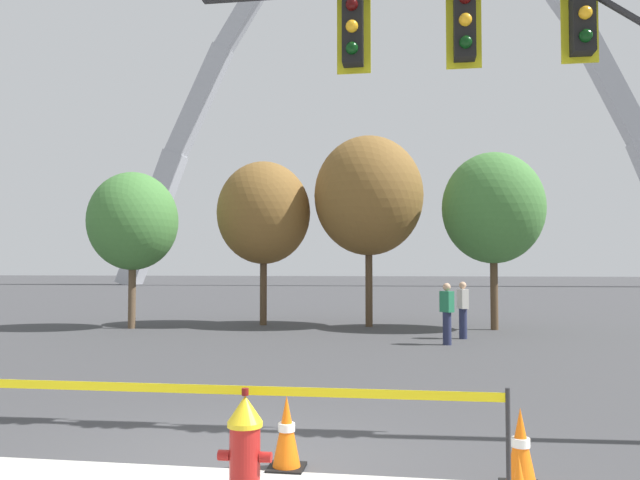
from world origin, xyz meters
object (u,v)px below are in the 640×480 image
monument_arch (395,96)px  traffic_cone_mid_sidewalk (287,433)px  pedestrian_walking_left (447,313)px  pedestrian_standing_center (463,309)px  traffic_cone_by_hydrant (521,449)px  traffic_signal_gantry (620,68)px  fire_hydrant (245,451)px

monument_arch → traffic_cone_mid_sidewalk: bearing=-89.5°
pedestrian_walking_left → pedestrian_standing_center: size_ratio=1.00×
traffic_cone_by_hydrant → monument_arch: monument_arch is taller
traffic_cone_by_hydrant → traffic_cone_mid_sidewalk: 2.23m
traffic_signal_gantry → monument_arch: 59.46m
fire_hydrant → traffic_cone_mid_sidewalk: (0.15, 1.00, -0.11)m
monument_arch → pedestrian_walking_left: (2.64, -48.69, -19.13)m
pedestrian_standing_center → pedestrian_walking_left: bearing=-109.8°
traffic_cone_mid_sidewalk → pedestrian_walking_left: bearing=78.2°
pedestrian_walking_left → monument_arch: bearing=93.1°
pedestrian_walking_left → traffic_signal_gantry: bearing=-79.3°
traffic_signal_gantry → pedestrian_walking_left: (-1.62, 8.54, -3.59)m
traffic_cone_mid_sidewalk → traffic_cone_by_hydrant: bearing=-5.3°
traffic_signal_gantry → pedestrian_standing_center: bearing=96.3°
fire_hydrant → traffic_cone_by_hydrant: size_ratio=1.36×
fire_hydrant → monument_arch: size_ratio=0.02×
traffic_cone_by_hydrant → fire_hydrant: bearing=-161.6°
traffic_cone_by_hydrant → traffic_signal_gantry: bearing=50.8°
pedestrian_walking_left → traffic_cone_mid_sidewalk: bearing=-101.8°
traffic_signal_gantry → fire_hydrant: bearing=-145.8°
traffic_cone_mid_sidewalk → pedestrian_standing_center: size_ratio=0.46×
traffic_cone_by_hydrant → pedestrian_standing_center: 11.84m
traffic_signal_gantry → monument_arch: size_ratio=0.13×
traffic_signal_gantry → traffic_cone_by_hydrant: bearing=-129.2°
traffic_cone_by_hydrant → pedestrian_standing_center: size_ratio=0.46×
monument_arch → pedestrian_walking_left: bearing=-86.9°
pedestrian_walking_left → pedestrian_standing_center: (0.51, 1.43, 0.00)m
fire_hydrant → pedestrian_standing_center: (2.79, 12.61, 0.35)m
traffic_cone_by_hydrant → pedestrian_walking_left: (-0.10, 10.39, 0.46)m
traffic_cone_by_hydrant → pedestrian_walking_left: bearing=90.6°
traffic_cone_mid_sidewalk → traffic_signal_gantry: traffic_signal_gantry is taller
monument_arch → pedestrian_standing_center: size_ratio=38.59×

